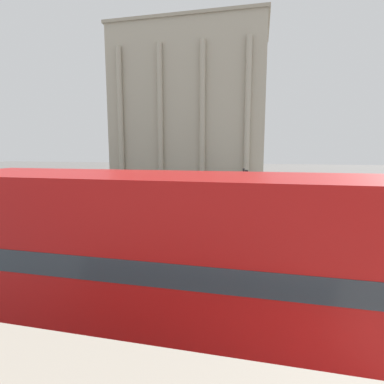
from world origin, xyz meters
The scene contains 5 objects.
double_decker_bus centered at (-2.80, 3.91, 2.34)m, with size 10.35×2.68×4.21m.
plaza_building_left centered at (-13.70, 53.08, 12.82)m, with size 26.78×15.76×25.64m.
traffic_light_mid centered at (-2.06, 17.19, 2.32)m, with size 0.42×0.24×3.54m.
pedestrian_olive centered at (5.13, 30.96, 0.99)m, with size 0.32×0.32×1.71m.
pedestrian_grey centered at (-4.72, 21.49, 0.98)m, with size 0.32×0.32×1.70m.
Camera 1 is at (-1.14, -1.96, 4.72)m, focal length 28.00 mm.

